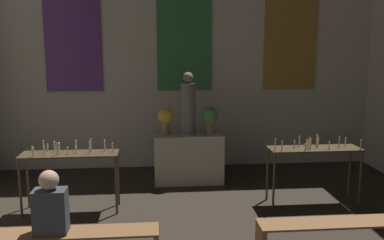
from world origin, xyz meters
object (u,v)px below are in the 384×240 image
(statue, at_px, (188,106))
(flower_vase_left, at_px, (166,118))
(altar, at_px, (188,157))
(candle_rack_right, at_px, (314,155))
(flower_vase_right, at_px, (210,117))
(pew_back_right, at_px, (344,230))
(person_seated, at_px, (50,205))
(candle_rack_left, at_px, (70,161))

(statue, distance_m, flower_vase_left, 0.46)
(altar, xyz_separation_m, candle_rack_right, (1.87, -1.32, 0.34))
(flower_vase_right, height_order, pew_back_right, flower_vase_right)
(pew_back_right, xyz_separation_m, person_seated, (-3.38, 0.00, 0.43))
(candle_rack_right, distance_m, pew_back_right, 1.77)
(altar, distance_m, pew_back_right, 3.42)
(statue, distance_m, pew_back_right, 3.59)
(statue, xyz_separation_m, candle_rack_right, (1.87, -1.32, -0.62))
(candle_rack_right, xyz_separation_m, pew_back_right, (-0.26, -1.69, -0.47))
(pew_back_right, bearing_deg, person_seated, 180.00)
(flower_vase_right, bearing_deg, flower_vase_left, 180.00)
(altar, xyz_separation_m, flower_vase_right, (0.40, 0.00, 0.74))
(altar, height_order, flower_vase_left, flower_vase_left)
(flower_vase_right, bearing_deg, candle_rack_right, -42.03)
(statue, xyz_separation_m, pew_back_right, (1.61, -3.01, -1.09))
(statue, height_order, flower_vase_right, statue)
(candle_rack_right, bearing_deg, statue, 144.73)
(altar, relative_size, candle_rack_right, 0.87)
(candle_rack_left, bearing_deg, person_seated, -86.47)
(person_seated, bearing_deg, altar, 59.60)
(flower_vase_right, relative_size, candle_rack_right, 0.33)
(pew_back_right, bearing_deg, candle_rack_right, 81.33)
(candle_rack_right, bearing_deg, person_seated, -155.05)
(candle_rack_left, height_order, person_seated, person_seated)
(flower_vase_left, bearing_deg, altar, 0.00)
(flower_vase_left, bearing_deg, candle_rack_left, -138.07)
(candle_rack_left, xyz_separation_m, pew_back_right, (3.48, -1.69, -0.47))
(statue, bearing_deg, flower_vase_left, 180.00)
(candle_rack_left, relative_size, pew_back_right, 0.69)
(altar, relative_size, statue, 1.11)
(candle_rack_right, distance_m, person_seated, 4.01)
(statue, height_order, person_seated, statue)
(candle_rack_left, bearing_deg, altar, 35.19)
(flower_vase_right, bearing_deg, candle_rack_left, -149.87)
(statue, bearing_deg, candle_rack_left, -144.81)
(statue, relative_size, candle_rack_left, 0.78)
(flower_vase_right, distance_m, person_seated, 3.74)
(statue, xyz_separation_m, candle_rack_left, (-1.87, -1.32, -0.62))
(statue, distance_m, candle_rack_left, 2.37)
(candle_rack_right, bearing_deg, flower_vase_right, 137.97)
(flower_vase_right, bearing_deg, pew_back_right, -68.15)
(altar, bearing_deg, person_seated, -120.40)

